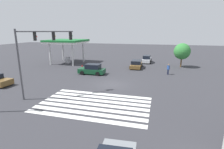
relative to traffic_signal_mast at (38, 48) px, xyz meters
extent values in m
plane|color=#333338|center=(6.10, 6.10, -5.15)|extent=(146.20, 146.20, 0.00)
cube|color=silver|center=(6.10, -3.41, -5.15)|extent=(10.53, 0.60, 0.01)
cube|color=silver|center=(6.10, -2.46, -5.15)|extent=(10.53, 0.60, 0.01)
cube|color=silver|center=(6.10, -1.51, -5.15)|extent=(10.53, 0.60, 0.01)
cube|color=silver|center=(6.10, -0.56, -5.15)|extent=(10.53, 0.60, 0.01)
cube|color=silver|center=(6.10, 0.39, -5.15)|extent=(10.53, 0.60, 0.01)
cube|color=silver|center=(6.10, 1.34, -5.15)|extent=(10.53, 0.60, 0.01)
cube|color=silver|center=(6.10, 2.29, -5.15)|extent=(10.53, 0.60, 0.01)
cylinder|color=#47474C|center=(-1.30, -1.30, -1.64)|extent=(0.18, 0.18, 7.03)
cylinder|color=#47474C|center=(0.66, 0.66, 1.63)|extent=(4.00, 4.00, 0.12)
cube|color=black|center=(-0.12, -0.12, 1.16)|extent=(0.40, 0.40, 0.84)
sphere|color=red|center=(-0.01, -0.01, 1.16)|extent=(0.16, 0.16, 0.16)
cube|color=black|center=(1.15, 1.15, 1.16)|extent=(0.40, 0.40, 0.84)
sphere|color=gold|center=(1.26, 1.26, 1.16)|extent=(0.16, 0.16, 0.16)
cube|color=black|center=(2.42, 2.42, 1.16)|extent=(0.40, 0.40, 0.84)
sphere|color=green|center=(2.53, 2.53, 1.16)|extent=(0.16, 0.16, 0.16)
cylinder|color=black|center=(-7.00, 2.67, -4.83)|extent=(0.66, 0.25, 0.66)
cube|color=#144728|center=(1.45, 10.73, -4.61)|extent=(4.25, 1.89, 0.73)
cube|color=black|center=(1.67, 10.73, -3.87)|extent=(2.32, 1.68, 0.75)
cylinder|color=black|center=(0.14, 9.77, -4.83)|extent=(0.65, 0.23, 0.65)
cylinder|color=black|center=(0.12, 11.66, -4.83)|extent=(0.65, 0.23, 0.65)
cylinder|color=black|center=(2.77, 9.80, -4.83)|extent=(0.65, 0.23, 0.65)
cylinder|color=black|center=(2.75, 11.69, -4.83)|extent=(0.65, 0.23, 0.65)
cube|color=brown|center=(7.76, 17.60, -4.68)|extent=(2.04, 4.84, 0.60)
cube|color=black|center=(7.77, 17.55, -4.04)|extent=(1.79, 2.71, 0.68)
cylinder|color=black|center=(6.75, 19.06, -4.85)|extent=(0.24, 0.62, 0.61)
cylinder|color=black|center=(8.70, 19.11, -4.85)|extent=(0.24, 0.62, 0.61)
cylinder|color=black|center=(6.83, 16.09, -4.85)|extent=(0.24, 0.62, 0.61)
cylinder|color=black|center=(8.78, 16.14, -4.85)|extent=(0.24, 0.62, 0.61)
cube|color=silver|center=(9.29, 23.87, -4.61)|extent=(1.75, 4.26, 0.71)
cube|color=black|center=(9.28, 23.64, -3.89)|extent=(1.54, 2.46, 0.73)
cylinder|color=black|center=(8.47, 25.20, -4.81)|extent=(0.23, 0.70, 0.70)
cylinder|color=black|center=(10.17, 25.16, -4.81)|extent=(0.23, 0.70, 0.70)
cylinder|color=black|center=(8.41, 22.58, -4.81)|extent=(0.23, 0.70, 0.70)
cylinder|color=black|center=(10.11, 22.54, -4.81)|extent=(0.23, 0.70, 0.70)
cube|color=silver|center=(-7.37, 18.86, -0.66)|extent=(7.31, 7.31, 0.35)
cube|color=#196B2D|center=(-7.37, 18.86, -0.30)|extent=(7.46, 7.46, 0.36)
cube|color=#B2B2B7|center=(-7.37, 18.86, -4.50)|extent=(0.70, 1.10, 1.30)
cylinder|color=silver|center=(-9.93, 16.30, -2.99)|extent=(0.36, 0.36, 4.32)
cylinder|color=silver|center=(-4.81, 16.30, -2.99)|extent=(0.36, 0.36, 4.32)
cylinder|color=silver|center=(-9.93, 21.42, -2.99)|extent=(0.36, 0.36, 4.32)
cylinder|color=silver|center=(-4.81, 21.42, -2.99)|extent=(0.36, 0.36, 4.32)
cylinder|color=#232842|center=(13.47, 13.57, -4.74)|extent=(0.14, 0.14, 0.82)
cylinder|color=#232842|center=(13.35, 13.68, -4.74)|extent=(0.14, 0.14, 0.82)
cube|color=#284C93|center=(13.41, 13.63, -4.00)|extent=(0.41, 0.41, 0.65)
sphere|color=#8C6647|center=(13.41, 13.63, -3.56)|extent=(0.22, 0.22, 0.22)
cylinder|color=brown|center=(16.05, 20.51, -4.28)|extent=(0.26, 0.26, 1.75)
sphere|color=#337F38|center=(16.05, 20.51, -2.10)|extent=(3.07, 3.07, 3.07)
cylinder|color=red|center=(-1.39, 13.24, -4.80)|extent=(0.22, 0.22, 0.70)
sphere|color=red|center=(-1.39, 13.24, -4.39)|extent=(0.20, 0.20, 0.20)
camera|label=1|loc=(11.82, -15.12, 1.69)|focal=28.00mm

